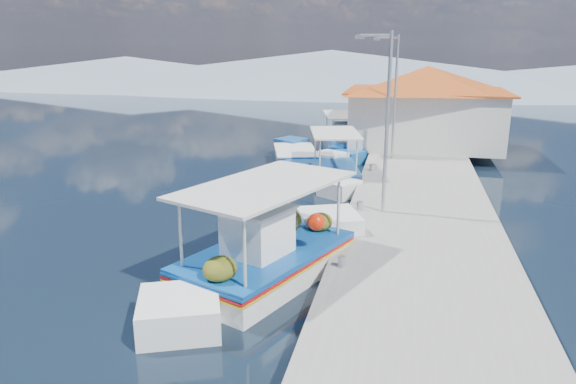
# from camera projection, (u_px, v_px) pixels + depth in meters

# --- Properties ---
(ground) EXTENTS (160.00, 160.00, 0.00)m
(ground) POSITION_uv_depth(u_px,v_px,m) (238.00, 234.00, 17.52)
(ground) COLOR black
(ground) RESTS_ON ground
(quay) EXTENTS (5.00, 44.00, 0.50)m
(quay) POSITION_uv_depth(u_px,v_px,m) (419.00, 190.00, 21.83)
(quay) COLOR #98948E
(quay) RESTS_ON ground
(bollards) EXTENTS (0.20, 17.20, 0.30)m
(bollards) POSITION_uv_depth(u_px,v_px,m) (367.00, 183.00, 21.46)
(bollards) COLOR #A5A8AD
(bollards) RESTS_ON quay
(main_caique) EXTENTS (4.76, 8.25, 2.94)m
(main_caique) POSITION_uv_depth(u_px,v_px,m) (266.00, 258.00, 14.19)
(main_caique) COLOR white
(main_caique) RESTS_ON ground
(caique_green_canopy) EXTENTS (3.02, 6.57, 2.52)m
(caique_green_canopy) POSITION_uv_depth(u_px,v_px,m) (335.00, 173.00, 24.19)
(caique_green_canopy) COLOR white
(caique_green_canopy) RESTS_ON ground
(caique_blue_hull) EXTENTS (3.32, 6.61, 1.23)m
(caique_blue_hull) POSITION_uv_depth(u_px,v_px,m) (296.00, 158.00, 27.46)
(caique_blue_hull) COLOR #185192
(caique_blue_hull) RESTS_ON ground
(caique_far) EXTENTS (3.19, 6.90, 2.49)m
(caique_far) POSITION_uv_depth(u_px,v_px,m) (343.00, 145.00, 30.35)
(caique_far) COLOR #185192
(caique_far) RESTS_ON ground
(harbor_building) EXTENTS (10.49, 10.49, 4.40)m
(harbor_building) POSITION_uv_depth(u_px,v_px,m) (425.00, 105.00, 29.53)
(harbor_building) COLOR white
(harbor_building) RESTS_ON quay
(lamp_post_near) EXTENTS (1.21, 0.14, 6.00)m
(lamp_post_near) POSITION_uv_depth(u_px,v_px,m) (385.00, 114.00, 17.39)
(lamp_post_near) COLOR #A5A8AD
(lamp_post_near) RESTS_ON quay
(lamp_post_far) EXTENTS (1.21, 0.14, 6.00)m
(lamp_post_far) POSITION_uv_depth(u_px,v_px,m) (394.00, 91.00, 25.84)
(lamp_post_far) COLOR #A5A8AD
(lamp_post_far) RESTS_ON quay
(mountain_ridge) EXTENTS (171.40, 96.00, 5.50)m
(mountain_ridge) POSITION_uv_depth(u_px,v_px,m) (420.00, 75.00, 68.15)
(mountain_ridge) COLOR gray
(mountain_ridge) RESTS_ON ground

